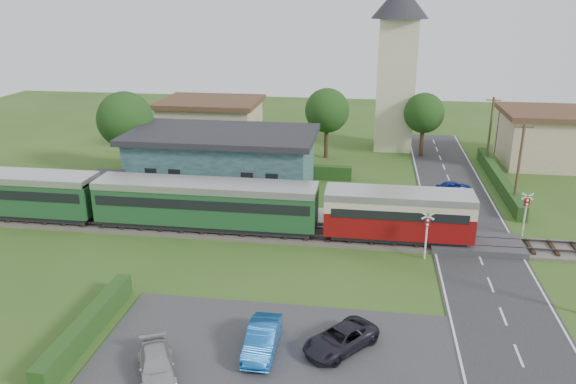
# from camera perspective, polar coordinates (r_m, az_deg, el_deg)

# --- Properties ---
(ground) EXTENTS (120.00, 120.00, 0.00)m
(ground) POSITION_cam_1_polar(r_m,az_deg,el_deg) (38.14, 3.97, -5.89)
(ground) COLOR #2D4C19
(railway_track) EXTENTS (76.00, 3.20, 0.49)m
(railway_track) POSITION_cam_1_polar(r_m,az_deg,el_deg) (39.91, 4.21, -4.54)
(railway_track) COLOR #4C443D
(railway_track) RESTS_ON ground
(road) EXTENTS (6.00, 70.00, 0.05)m
(road) POSITION_cam_1_polar(r_m,az_deg,el_deg) (38.79, 18.96, -6.48)
(road) COLOR #28282B
(road) RESTS_ON ground
(car_park) EXTENTS (17.00, 9.00, 0.08)m
(car_park) POSITION_cam_1_polar(r_m,az_deg,el_deg) (27.93, -1.33, -16.04)
(car_park) COLOR #333335
(car_park) RESTS_ON ground
(crossing_deck) EXTENTS (6.20, 3.40, 0.45)m
(crossing_deck) POSITION_cam_1_polar(r_m,az_deg,el_deg) (40.49, 18.52, -5.01)
(crossing_deck) COLOR #333335
(crossing_deck) RESTS_ON ground
(platform) EXTENTS (30.00, 3.00, 0.45)m
(platform) POSITION_cam_1_polar(r_m,az_deg,el_deg) (44.52, -8.40, -1.96)
(platform) COLOR gray
(platform) RESTS_ON ground
(equipment_hut) EXTENTS (2.30, 2.30, 2.55)m
(equipment_hut) POSITION_cam_1_polar(r_m,az_deg,el_deg) (46.90, -17.90, 0.37)
(equipment_hut) COLOR beige
(equipment_hut) RESTS_ON platform
(station_building) EXTENTS (16.00, 9.00, 5.30)m
(station_building) POSITION_cam_1_polar(r_m,az_deg,el_deg) (49.02, -6.62, 3.15)
(station_building) COLOR #2A3A3F
(station_building) RESTS_ON ground
(train) EXTENTS (43.20, 2.90, 3.40)m
(train) POSITION_cam_1_polar(r_m,az_deg,el_deg) (41.68, -12.55, -0.85)
(train) COLOR #232328
(train) RESTS_ON ground
(church_tower) EXTENTS (6.00, 6.00, 17.60)m
(church_tower) POSITION_cam_1_polar(r_m,az_deg,el_deg) (62.79, 11.04, 13.46)
(church_tower) COLOR beige
(church_tower) RESTS_ON ground
(house_west) EXTENTS (10.80, 8.80, 5.50)m
(house_west) POSITION_cam_1_polar(r_m,az_deg,el_deg) (63.39, -7.79, 6.88)
(house_west) COLOR tan
(house_west) RESTS_ON ground
(house_east) EXTENTS (8.80, 8.80, 5.50)m
(house_east) POSITION_cam_1_polar(r_m,az_deg,el_deg) (62.47, 24.64, 5.12)
(house_east) COLOR tan
(house_east) RESTS_ON ground
(hedge_carpark) EXTENTS (0.80, 9.00, 1.20)m
(hedge_carpark) POSITION_cam_1_polar(r_m,az_deg,el_deg) (30.46, -19.71, -12.76)
(hedge_carpark) COLOR #193814
(hedge_carpark) RESTS_ON ground
(hedge_roadside) EXTENTS (0.80, 18.00, 1.20)m
(hedge_roadside) POSITION_cam_1_polar(r_m,az_deg,el_deg) (54.09, 20.60, 1.25)
(hedge_roadside) COLOR #193814
(hedge_roadside) RESTS_ON ground
(hedge_station) EXTENTS (22.00, 0.80, 1.30)m
(hedge_station) POSITION_cam_1_polar(r_m,az_deg,el_deg) (53.77, -5.32, 2.38)
(hedge_station) COLOR #193814
(hedge_station) RESTS_ON ground
(tree_a) EXTENTS (5.20, 5.20, 8.00)m
(tree_a) POSITION_cam_1_polar(r_m,az_deg,el_deg) (54.49, -16.21, 7.06)
(tree_a) COLOR #332316
(tree_a) RESTS_ON ground
(tree_b) EXTENTS (4.60, 4.60, 7.34)m
(tree_b) POSITION_cam_1_polar(r_m,az_deg,el_deg) (58.70, 3.98, 8.24)
(tree_b) COLOR #332316
(tree_b) RESTS_ON ground
(tree_c) EXTENTS (4.20, 4.20, 6.78)m
(tree_c) POSITION_cam_1_polar(r_m,az_deg,el_deg) (60.81, 13.65, 7.78)
(tree_c) COLOR #332316
(tree_c) RESTS_ON ground
(utility_pole_c) EXTENTS (1.40, 0.22, 7.00)m
(utility_pole_c) POSITION_cam_1_polar(r_m,az_deg,el_deg) (47.66, 22.40, 2.50)
(utility_pole_c) COLOR #473321
(utility_pole_c) RESTS_ON ground
(utility_pole_d) EXTENTS (1.40, 0.22, 7.00)m
(utility_pole_d) POSITION_cam_1_polar(r_m,az_deg,el_deg) (59.01, 19.83, 5.82)
(utility_pole_d) COLOR #473321
(utility_pole_d) RESTS_ON ground
(crossing_signal_near) EXTENTS (0.84, 0.28, 3.28)m
(crossing_signal_near) POSITION_cam_1_polar(r_m,az_deg,el_deg) (37.03, 13.93, -3.62)
(crossing_signal_near) COLOR silver
(crossing_signal_near) RESTS_ON ground
(crossing_signal_far) EXTENTS (0.84, 0.28, 3.28)m
(crossing_signal_far) POSITION_cam_1_polar(r_m,az_deg,el_deg) (42.78, 23.03, -1.50)
(crossing_signal_far) COLOR silver
(crossing_signal_far) RESTS_ON ground
(streetlamp_west) EXTENTS (0.30, 0.30, 5.15)m
(streetlamp_west) POSITION_cam_1_polar(r_m,az_deg,el_deg) (61.13, -15.45, 6.14)
(streetlamp_west) COLOR #3F3F47
(streetlamp_west) RESTS_ON ground
(streetlamp_east) EXTENTS (0.30, 0.30, 5.15)m
(streetlamp_east) POSITION_cam_1_polar(r_m,az_deg,el_deg) (64.28, 20.55, 6.23)
(streetlamp_east) COLOR #3F3F47
(streetlamp_east) RESTS_ON ground
(car_on_road) EXTENTS (3.24, 2.28, 1.02)m
(car_on_road) POSITION_cam_1_polar(r_m,az_deg,el_deg) (50.76, 16.47, 0.51)
(car_on_road) COLOR navy
(car_on_road) RESTS_ON road
(car_park_blue) EXTENTS (1.41, 3.97, 1.30)m
(car_park_blue) POSITION_cam_1_polar(r_m,az_deg,el_deg) (27.67, -2.65, -14.68)
(car_park_blue) COLOR #1352A5
(car_park_blue) RESTS_ON car_park
(car_park_silver) EXTENTS (3.01, 4.07, 1.10)m
(car_park_silver) POSITION_cam_1_polar(r_m,az_deg,el_deg) (26.81, -13.22, -16.77)
(car_park_silver) COLOR #A9A9A9
(car_park_silver) RESTS_ON car_park
(car_park_dark) EXTENTS (3.99, 4.27, 1.12)m
(car_park_dark) POSITION_cam_1_polar(r_m,az_deg,el_deg) (27.93, 5.35, -14.63)
(car_park_dark) COLOR black
(car_park_dark) RESTS_ON car_park
(pedestrian_near) EXTENTS (0.70, 0.55, 1.68)m
(pedestrian_near) POSITION_cam_1_polar(r_m,az_deg,el_deg) (42.32, -0.71, -1.34)
(pedestrian_near) COLOR gray
(pedestrian_near) RESTS_ON platform
(pedestrian_far) EXTENTS (0.66, 0.80, 1.51)m
(pedestrian_far) POSITION_cam_1_polar(r_m,az_deg,el_deg) (46.55, -15.36, -0.22)
(pedestrian_far) COLOR gray
(pedestrian_far) RESTS_ON platform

